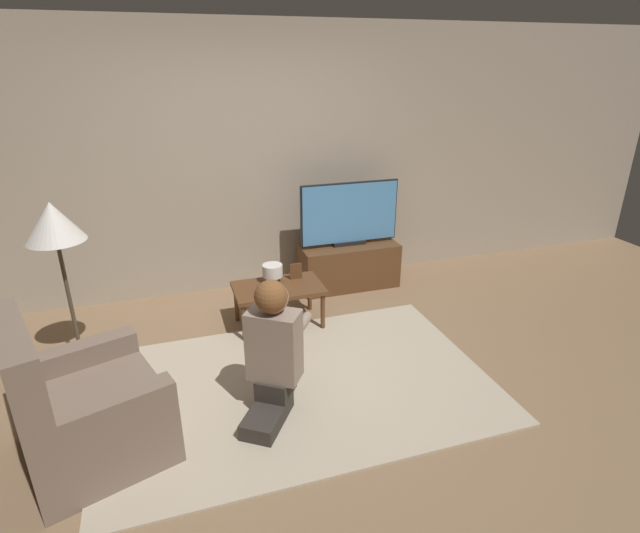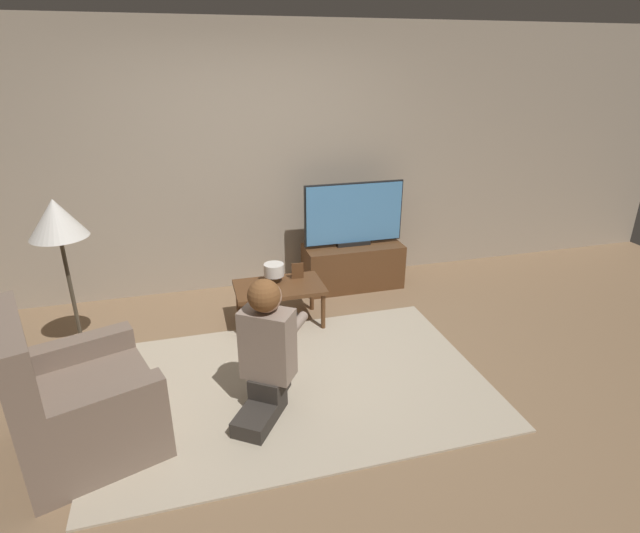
# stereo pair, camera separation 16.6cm
# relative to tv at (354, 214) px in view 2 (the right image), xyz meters

# --- Properties ---
(ground_plane) EXTENTS (10.00, 10.00, 0.00)m
(ground_plane) POSITION_rel_tv_xyz_m (-0.99, -1.56, -0.79)
(ground_plane) COLOR #896B4C
(wall_back) EXTENTS (10.00, 0.06, 2.60)m
(wall_back) POSITION_rel_tv_xyz_m (-0.99, 0.37, 0.51)
(wall_back) COLOR tan
(wall_back) RESTS_ON ground_plane
(rug) EXTENTS (2.80, 1.83, 0.02)m
(rug) POSITION_rel_tv_xyz_m (-0.99, -1.56, -0.79)
(rug) COLOR #BCAD93
(rug) RESTS_ON ground_plane
(tv_stand) EXTENTS (1.02, 0.43, 0.46)m
(tv_stand) POSITION_rel_tv_xyz_m (-0.00, -0.00, -0.56)
(tv_stand) COLOR brown
(tv_stand) RESTS_ON ground_plane
(tv) EXTENTS (1.03, 0.08, 0.65)m
(tv) POSITION_rel_tv_xyz_m (0.00, 0.00, 0.00)
(tv) COLOR black
(tv) RESTS_ON tv_stand
(coffee_table) EXTENTS (0.78, 0.48, 0.39)m
(coffee_table) POSITION_rel_tv_xyz_m (-0.90, -0.61, -0.45)
(coffee_table) COLOR brown
(coffee_table) RESTS_ON ground_plane
(floor_lamp) EXTENTS (0.41, 0.41, 1.32)m
(floor_lamp) POSITION_rel_tv_xyz_m (-2.54, -0.75, 0.32)
(floor_lamp) COLOR #4C4233
(floor_lamp) RESTS_ON ground_plane
(armchair) EXTENTS (0.99, 1.02, 0.97)m
(armchair) POSITION_rel_tv_xyz_m (-2.37, -1.84, -0.48)
(armchair) COLOR #7A6656
(armchair) RESTS_ON ground_plane
(person_kneeling) EXTENTS (0.65, 0.79, 0.96)m
(person_kneeling) POSITION_rel_tv_xyz_m (-1.21, -1.78, -0.29)
(person_kneeling) COLOR #332D28
(person_kneeling) RESTS_ON rug
(picture_frame) EXTENTS (0.11, 0.01, 0.15)m
(picture_frame) POSITION_rel_tv_xyz_m (-0.71, -0.51, -0.33)
(picture_frame) COLOR brown
(picture_frame) RESTS_ON coffee_table
(table_lamp) EXTENTS (0.18, 0.18, 0.17)m
(table_lamp) POSITION_rel_tv_xyz_m (-0.93, -0.52, -0.31)
(table_lamp) COLOR #4C3823
(table_lamp) RESTS_ON coffee_table
(remote) EXTENTS (0.04, 0.15, 0.02)m
(remote) POSITION_rel_tv_xyz_m (-1.02, -0.71, -0.40)
(remote) COLOR black
(remote) RESTS_ON coffee_table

